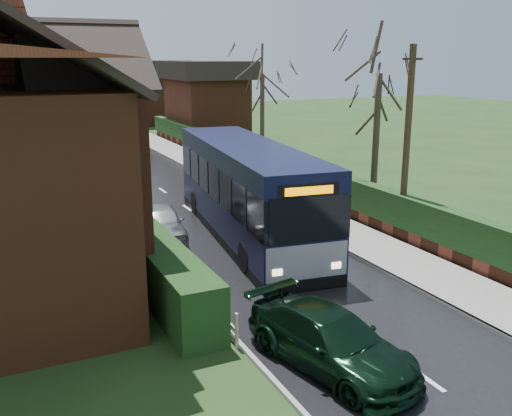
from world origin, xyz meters
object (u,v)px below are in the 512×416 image
car_green (331,340)px  car_silver (162,222)px  bus (248,192)px  bus_stop_sign (307,180)px  telegraph_pole (407,145)px

car_green → car_silver: bearing=82.0°
bus → car_silver: size_ratio=3.12×
car_silver → bus_stop_sign: size_ratio=1.45×
bus → car_green: 10.02m
bus → car_green: bearing=-96.6°
telegraph_pole → bus: bearing=145.0°
bus_stop_sign → telegraph_pole: bearing=-48.7°
telegraph_pole → car_green: bearing=-141.9°
car_green → telegraph_pole: size_ratio=0.62×
bus → telegraph_pole: telegraph_pole is taller
car_green → bus_stop_sign: (5.60, 10.69, 1.11)m
bus_stop_sign → bus: bearing=-145.0°
bus → bus_stop_sign: bus is taller
car_silver → bus: bearing=-10.2°
car_silver → telegraph_pole: bearing=-18.1°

